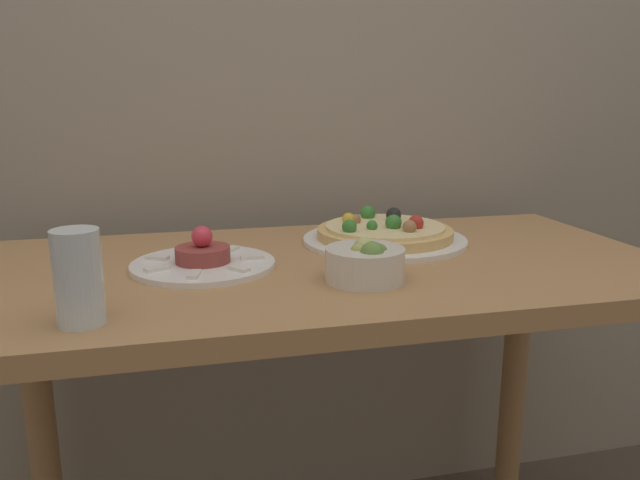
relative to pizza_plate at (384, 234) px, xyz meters
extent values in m
cube|color=#AD7F51|center=(-0.15, -0.11, -0.04)|extent=(1.22, 0.62, 0.03)
cylinder|color=#AD7F51|center=(-0.70, 0.14, -0.42)|extent=(0.06, 0.06, 0.73)
cylinder|color=#AD7F51|center=(0.40, 0.14, -0.42)|extent=(0.06, 0.06, 0.73)
cylinder|color=white|center=(0.00, 0.00, -0.01)|extent=(0.32, 0.32, 0.01)
cylinder|color=#DBB26B|center=(0.00, 0.00, 0.00)|extent=(0.27, 0.27, 0.02)
cylinder|color=beige|center=(0.00, 0.00, 0.01)|extent=(0.24, 0.24, 0.01)
sphere|color=#997047|center=(0.03, -0.06, 0.03)|extent=(0.03, 0.03, 0.03)
sphere|color=#997047|center=(-0.05, 0.04, 0.02)|extent=(0.02, 0.02, 0.02)
sphere|color=#387F33|center=(-0.01, 0.08, 0.03)|extent=(0.03, 0.03, 0.03)
sphere|color=#B22D23|center=(0.05, -0.04, 0.03)|extent=(0.03, 0.03, 0.03)
sphere|color=#387F33|center=(0.01, -0.03, 0.03)|extent=(0.03, 0.03, 0.03)
sphere|color=black|center=(0.04, 0.05, 0.03)|extent=(0.03, 0.03, 0.03)
sphere|color=#387F33|center=(-0.04, -0.03, 0.02)|extent=(0.02, 0.02, 0.02)
sphere|color=#387F33|center=(-0.08, -0.04, 0.03)|extent=(0.03, 0.03, 0.03)
sphere|color=gold|center=(-0.06, 0.04, 0.03)|extent=(0.03, 0.03, 0.03)
cylinder|color=white|center=(-0.36, -0.10, -0.01)|extent=(0.24, 0.24, 0.01)
cylinder|color=#933D38|center=(-0.36, -0.10, 0.01)|extent=(0.09, 0.09, 0.03)
sphere|color=#E0384C|center=(-0.36, -0.10, 0.04)|extent=(0.04, 0.04, 0.04)
cube|color=white|center=(-0.28, -0.10, 0.00)|extent=(0.04, 0.02, 0.01)
cube|color=white|center=(-0.31, -0.03, 0.00)|extent=(0.04, 0.04, 0.01)
cube|color=white|center=(-0.38, -0.02, 0.00)|extent=(0.02, 0.04, 0.01)
cube|color=white|center=(-0.44, -0.06, 0.00)|extent=(0.04, 0.03, 0.01)
cube|color=white|center=(-0.44, -0.14, 0.00)|extent=(0.04, 0.03, 0.01)
cube|color=white|center=(-0.38, -0.18, 0.00)|extent=(0.02, 0.04, 0.01)
cube|color=white|center=(-0.31, -0.17, 0.00)|extent=(0.04, 0.04, 0.01)
cylinder|color=silver|center=(-0.12, -0.24, 0.01)|extent=(0.13, 0.13, 0.05)
sphere|color=#668E42|center=(-0.12, -0.24, 0.03)|extent=(0.03, 0.03, 0.03)
sphere|color=#B7BC70|center=(-0.12, -0.24, 0.03)|extent=(0.04, 0.04, 0.04)
sphere|color=#668E42|center=(-0.10, -0.25, 0.03)|extent=(0.03, 0.03, 0.03)
sphere|color=#A3B25B|center=(-0.13, -0.24, 0.03)|extent=(0.03, 0.03, 0.03)
sphere|color=#B7BC70|center=(-0.12, -0.24, 0.03)|extent=(0.04, 0.04, 0.04)
sphere|color=#668E42|center=(-0.11, -0.26, 0.03)|extent=(0.04, 0.04, 0.04)
cylinder|color=silver|center=(-0.53, -0.33, 0.04)|extent=(0.06, 0.06, 0.12)
camera|label=1|loc=(-0.41, -1.14, 0.27)|focal=35.00mm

